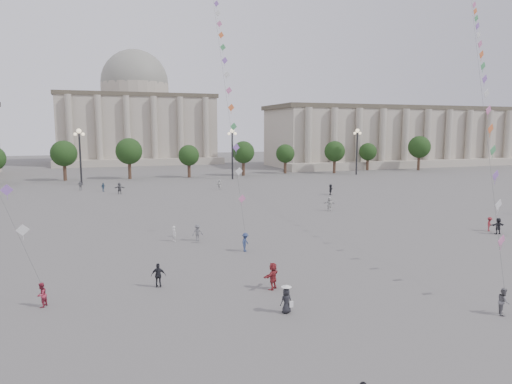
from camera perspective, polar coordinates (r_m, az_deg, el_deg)
name	(u,v)px	position (r m, az deg, el deg)	size (l,w,h in m)	color
ground	(313,313)	(27.48, 7.15, -14.78)	(360.00, 360.00, 0.00)	#565451
hall_east	(402,136)	(145.07, 17.83, 6.65)	(84.00, 26.22, 17.20)	#ACA290
hall_central	(136,117)	(152.43, -14.72, 9.00)	(48.30, 34.30, 35.50)	#ACA290
tree_row	(156,153)	(101.51, -12.43, 4.77)	(137.12, 5.12, 8.00)	#39281C
lamp_post_mid_west	(80,146)	(92.89, -21.17, 5.37)	(2.00, 0.90, 10.65)	#262628
lamp_post_mid_east	(232,144)	(96.44, -2.99, 5.96)	(2.00, 0.90, 10.65)	#262628
lamp_post_far_east	(357,143)	(108.51, 12.53, 5.99)	(2.00, 0.90, 10.65)	#262628
person_crowd_0	(103,187)	(81.89, -18.56, 0.58)	(0.87, 0.36, 1.48)	#335373
person_crowd_3	(498,226)	(52.34, 28.01, -3.77)	(1.54, 0.49, 1.66)	black
person_crowd_4	(219,185)	(80.50, -4.61, 0.94)	(1.62, 0.51, 1.74)	silver
person_crowd_6	(198,233)	(43.82, -7.32, -5.06)	(1.03, 0.59, 1.60)	#5B5C60
person_crowd_7	(329,204)	(60.05, 9.16, -1.48)	(1.67, 0.53, 1.80)	silver
person_crowd_8	(490,224)	(53.40, 27.17, -3.59)	(0.97, 0.56, 1.50)	maroon
person_crowd_9	(331,190)	(74.60, 9.31, 0.30)	(1.60, 0.51, 1.73)	black
person_crowd_12	(120,188)	(77.78, -16.69, 0.44)	(1.74, 0.56, 1.88)	#5D5D61
person_crowd_13	(174,234)	(44.03, -10.19, -5.13)	(0.54, 0.35, 1.48)	silver
person_crowd_16	(80,185)	(84.97, -21.11, 0.78)	(1.00, 0.41, 1.70)	slate
tourist_1	(158,275)	(31.76, -12.10, -10.14)	(0.97, 0.40, 1.65)	black
tourist_2	(273,276)	(30.73, 2.12, -10.43)	(1.68, 0.53, 1.81)	maroon
kite_flyer_0	(41,295)	(30.65, -25.24, -11.56)	(0.73, 0.57, 1.50)	#98293D
kite_flyer_1	(245,242)	(39.78, -1.34, -6.29)	(1.06, 0.61, 1.64)	navy
kite_flyer_2	(503,301)	(30.32, 28.53, -11.92)	(0.75, 0.59, 1.55)	slate
hat_person	(286,300)	(27.06, 3.82, -13.26)	(0.80, 0.60, 1.69)	black
kite_train_east	(477,28)	(60.55, 25.86, 17.97)	(37.30, 44.60, 70.23)	#3F3F3F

